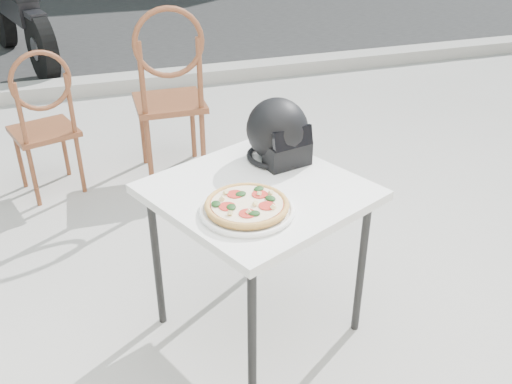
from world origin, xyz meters
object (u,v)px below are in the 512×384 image
object	(u,v)px
helmet	(278,134)
motorcycle	(17,17)
pizza	(247,205)
cafe_chair_side	(44,117)
plate	(247,210)
cafe_table_main	(258,202)
cafe_chair_main	(170,85)

from	to	relation	value
helmet	motorcycle	xyz separation A→B (m)	(-1.24, 4.29, -0.35)
helmet	pizza	bearing A→B (deg)	-136.52
pizza	helmet	world-z (taller)	helmet
helmet	cafe_chair_side	world-z (taller)	helmet
plate	cafe_chair_side	distance (m)	1.83
cafe_table_main	motorcycle	world-z (taller)	motorcycle
cafe_table_main	plate	size ratio (longest dim) A/B	2.62
plate	cafe_chair_main	world-z (taller)	cafe_chair_main
cafe_chair_side	plate	bearing A→B (deg)	95.95
cafe_table_main	cafe_chair_main	distance (m)	1.52
pizza	helmet	xyz separation A→B (m)	(0.25, 0.38, 0.08)
helmet	plate	bearing A→B (deg)	-136.50
pizza	motorcycle	distance (m)	4.78
pizza	cafe_chair_main	size ratio (longest dim) A/B	0.36
plate	cafe_chair_main	size ratio (longest dim) A/B	0.33
plate	helmet	bearing A→B (deg)	56.09
cafe_table_main	cafe_chair_main	xyz separation A→B (m)	(-0.07, 1.51, -0.02)
pizza	cafe_chair_side	world-z (taller)	cafe_chair_side
cafe_chair_side	motorcycle	xyz separation A→B (m)	(-0.26, 3.00, -0.05)
cafe_table_main	cafe_chair_side	world-z (taller)	cafe_chair_side
plate	helmet	world-z (taller)	helmet
cafe_chair_side	cafe_chair_main	bearing A→B (deg)	163.11
cafe_chair_main	motorcycle	xyz separation A→B (m)	(-1.01, 2.99, -0.15)
cafe_chair_main	cafe_table_main	bearing A→B (deg)	94.21
plate	pizza	world-z (taller)	pizza
pizza	helmet	bearing A→B (deg)	56.07
plate	cafe_table_main	bearing A→B (deg)	59.42
cafe_table_main	plate	bearing A→B (deg)	-120.58
cafe_chair_main	cafe_chair_side	distance (m)	0.76
plate	pizza	bearing A→B (deg)	97.43
cafe_table_main	pizza	size ratio (longest dim) A/B	2.41
cafe_chair_main	plate	bearing A→B (deg)	90.68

